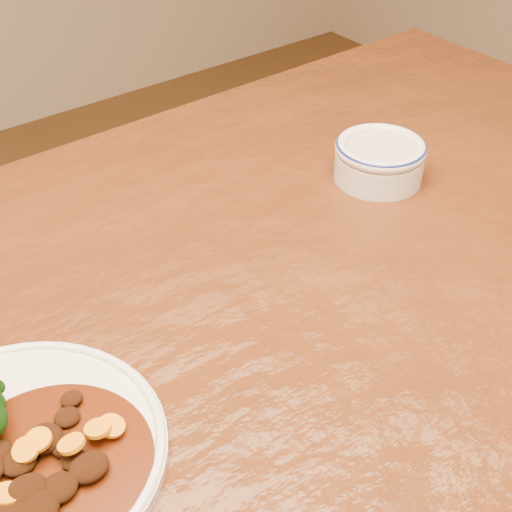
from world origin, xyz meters
TOP-DOWN VIEW (x-y plane):
  - dining_table at (-0.00, 0.00)m, footprint 1.51×0.92m
  - dinner_plate at (-0.19, 0.02)m, footprint 0.24×0.24m
  - mince_stew at (-0.18, -0.01)m, footprint 0.16×0.16m
  - dip_bowl at (0.33, 0.14)m, footprint 0.11×0.11m

SIDE VIEW (x-z plane):
  - dining_table at x=0.00m, z-range 0.30..1.05m
  - dinner_plate at x=-0.19m, z-range 0.75..0.77m
  - mince_stew at x=-0.18m, z-range 0.76..0.78m
  - dip_bowl at x=0.33m, z-range 0.75..0.80m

